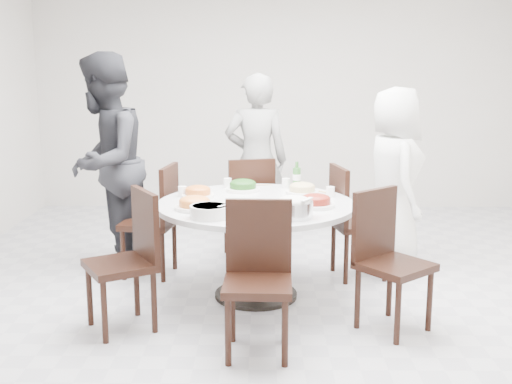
{
  "coord_description": "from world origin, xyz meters",
  "views": [
    {
      "loc": [
        -0.25,
        -4.85,
        1.81
      ],
      "look_at": [
        -0.3,
        -0.07,
        0.82
      ],
      "focal_mm": 45.0,
      "sensor_mm": 36.0,
      "label": 1
    }
  ],
  "objects_px": {
    "chair_s": "(258,281)",
    "beverage_bottle": "(297,175)",
    "diner_right": "(394,178)",
    "diner_left": "(105,163)",
    "soup_bowl": "(210,211)",
    "diner_middle": "(256,161)",
    "chair_nw": "(149,221)",
    "chair_se": "(395,263)",
    "rice_bowl": "(294,209)",
    "chair_n": "(247,207)",
    "dining_table": "(256,250)",
    "chair_sw": "(120,262)",
    "chair_ne": "(360,222)"
  },
  "relations": [
    {
      "from": "diner_middle",
      "to": "chair_se",
      "type": "bearing_deg",
      "value": 112.32
    },
    {
      "from": "chair_n",
      "to": "diner_right",
      "type": "xyz_separation_m",
      "value": [
        1.29,
        -0.22,
        0.32
      ]
    },
    {
      "from": "chair_nw",
      "to": "dining_table",
      "type": "bearing_deg",
      "value": 69.42
    },
    {
      "from": "soup_bowl",
      "to": "chair_se",
      "type": "bearing_deg",
      "value": -6.38
    },
    {
      "from": "soup_bowl",
      "to": "diner_middle",
      "type": "bearing_deg",
      "value": 81.18
    },
    {
      "from": "chair_s",
      "to": "beverage_bottle",
      "type": "distance_m",
      "value": 1.6
    },
    {
      "from": "chair_nw",
      "to": "diner_right",
      "type": "height_order",
      "value": "diner_right"
    },
    {
      "from": "diner_left",
      "to": "soup_bowl",
      "type": "relative_size",
      "value": 6.91
    },
    {
      "from": "chair_n",
      "to": "chair_s",
      "type": "relative_size",
      "value": 1.0
    },
    {
      "from": "chair_s",
      "to": "diner_middle",
      "type": "height_order",
      "value": "diner_middle"
    },
    {
      "from": "diner_right",
      "to": "rice_bowl",
      "type": "bearing_deg",
      "value": 136.75
    },
    {
      "from": "chair_n",
      "to": "chair_se",
      "type": "height_order",
      "value": "same"
    },
    {
      "from": "chair_nw",
      "to": "soup_bowl",
      "type": "height_order",
      "value": "chair_nw"
    },
    {
      "from": "chair_sw",
      "to": "diner_middle",
      "type": "xyz_separation_m",
      "value": [
        0.9,
        2.08,
        0.37
      ]
    },
    {
      "from": "chair_s",
      "to": "diner_right",
      "type": "distance_m",
      "value": 2.17
    },
    {
      "from": "dining_table",
      "to": "chair_se",
      "type": "bearing_deg",
      "value": -33.09
    },
    {
      "from": "dining_table",
      "to": "diner_left",
      "type": "height_order",
      "value": "diner_left"
    },
    {
      "from": "chair_nw",
      "to": "diner_left",
      "type": "height_order",
      "value": "diner_left"
    },
    {
      "from": "diner_right",
      "to": "rice_bowl",
      "type": "height_order",
      "value": "diner_right"
    },
    {
      "from": "chair_sw",
      "to": "rice_bowl",
      "type": "height_order",
      "value": "chair_sw"
    },
    {
      "from": "chair_nw",
      "to": "diner_middle",
      "type": "xyz_separation_m",
      "value": [
        0.9,
        0.94,
        0.37
      ]
    },
    {
      "from": "chair_nw",
      "to": "diner_left",
      "type": "distance_m",
      "value": 0.63
    },
    {
      "from": "chair_n",
      "to": "diner_left",
      "type": "xyz_separation_m",
      "value": [
        -1.22,
        -0.34,
        0.46
      ]
    },
    {
      "from": "chair_nw",
      "to": "chair_s",
      "type": "height_order",
      "value": "same"
    },
    {
      "from": "soup_bowl",
      "to": "chair_ne",
      "type": "bearing_deg",
      "value": 39.26
    },
    {
      "from": "chair_nw",
      "to": "chair_n",
      "type": "bearing_deg",
      "value": 130.36
    },
    {
      "from": "diner_right",
      "to": "beverage_bottle",
      "type": "distance_m",
      "value": 0.91
    },
    {
      "from": "chair_sw",
      "to": "beverage_bottle",
      "type": "relative_size",
      "value": 4.15
    },
    {
      "from": "chair_sw",
      "to": "soup_bowl",
      "type": "height_order",
      "value": "chair_sw"
    },
    {
      "from": "chair_n",
      "to": "chair_s",
      "type": "distance_m",
      "value": 2.02
    },
    {
      "from": "diner_middle",
      "to": "chair_n",
      "type": "bearing_deg",
      "value": 77.43
    },
    {
      "from": "chair_ne",
      "to": "diner_left",
      "type": "distance_m",
      "value": 2.23
    },
    {
      "from": "chair_n",
      "to": "diner_left",
      "type": "distance_m",
      "value": 1.34
    },
    {
      "from": "chair_se",
      "to": "rice_bowl",
      "type": "relative_size",
      "value": 3.63
    },
    {
      "from": "rice_bowl",
      "to": "chair_se",
      "type": "bearing_deg",
      "value": -12.37
    },
    {
      "from": "diner_left",
      "to": "soup_bowl",
      "type": "height_order",
      "value": "diner_left"
    },
    {
      "from": "dining_table",
      "to": "diner_right",
      "type": "bearing_deg",
      "value": 33.71
    },
    {
      "from": "chair_sw",
      "to": "diner_right",
      "type": "relative_size",
      "value": 0.6
    },
    {
      "from": "dining_table",
      "to": "chair_s",
      "type": "xyz_separation_m",
      "value": [
        0.02,
        -0.99,
        0.1
      ]
    },
    {
      "from": "chair_sw",
      "to": "chair_s",
      "type": "bearing_deg",
      "value": 37.5
    },
    {
      "from": "diner_left",
      "to": "dining_table",
      "type": "bearing_deg",
      "value": 68.54
    },
    {
      "from": "chair_s",
      "to": "rice_bowl",
      "type": "distance_m",
      "value": 0.67
    },
    {
      "from": "chair_ne",
      "to": "chair_nw",
      "type": "distance_m",
      "value": 1.78
    },
    {
      "from": "chair_ne",
      "to": "beverage_bottle",
      "type": "bearing_deg",
      "value": 74.25
    },
    {
      "from": "chair_sw",
      "to": "diner_left",
      "type": "relative_size",
      "value": 0.51
    },
    {
      "from": "chair_se",
      "to": "diner_right",
      "type": "height_order",
      "value": "diner_right"
    },
    {
      "from": "chair_nw",
      "to": "beverage_bottle",
      "type": "relative_size",
      "value": 4.15
    },
    {
      "from": "chair_s",
      "to": "soup_bowl",
      "type": "xyz_separation_m",
      "value": [
        -0.33,
        0.52,
        0.32
      ]
    },
    {
      "from": "dining_table",
      "to": "beverage_bottle",
      "type": "xyz_separation_m",
      "value": [
        0.33,
        0.53,
        0.49
      ]
    },
    {
      "from": "chair_sw",
      "to": "chair_s",
      "type": "height_order",
      "value": "same"
    }
  ]
}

